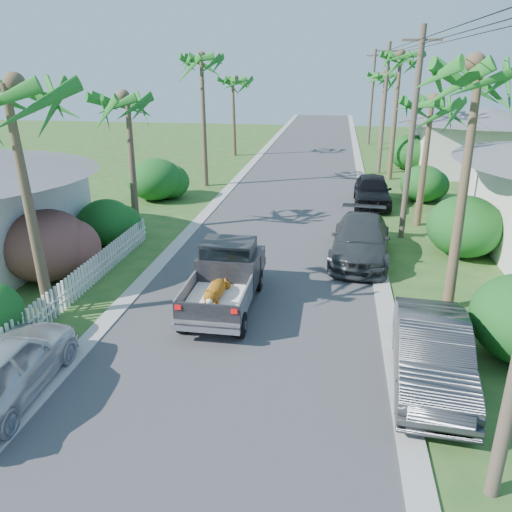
% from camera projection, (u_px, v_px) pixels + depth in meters
% --- Properties ---
extents(ground, '(120.00, 120.00, 0.00)m').
position_uv_depth(ground, '(220.00, 397.00, 11.90)').
color(ground, '#28541F').
rests_on(ground, ground).
extents(road, '(8.00, 100.00, 0.02)m').
position_uv_depth(road, '(300.00, 179.00, 34.97)').
color(road, '#38383A').
rests_on(road, ground).
extents(curb_left, '(0.60, 100.00, 0.06)m').
position_uv_depth(curb_left, '(240.00, 177.00, 35.60)').
color(curb_left, '#A5A39E').
rests_on(curb_left, ground).
extents(curb_right, '(0.60, 100.00, 0.06)m').
position_uv_depth(curb_right, '(362.00, 181.00, 34.33)').
color(curb_right, '#A5A39E').
rests_on(curb_right, ground).
extents(pickup_truck, '(1.98, 5.12, 2.06)m').
position_uv_depth(pickup_truck, '(227.00, 274.00, 16.39)').
color(pickup_truck, black).
rests_on(pickup_truck, ground).
extents(parked_car_rn, '(2.07, 5.01, 1.61)m').
position_uv_depth(parked_car_rn, '(432.00, 354.00, 12.18)').
color(parked_car_rn, '#303336').
rests_on(parked_car_rn, ground).
extents(parked_car_rm, '(2.70, 5.76, 1.62)m').
position_uv_depth(parked_car_rm, '(361.00, 240.00, 20.24)').
color(parked_car_rm, '#323638').
rests_on(parked_car_rm, ground).
extents(parked_car_rf, '(2.06, 4.99, 1.69)m').
position_uv_depth(parked_car_rf, '(372.00, 191.00, 28.11)').
color(parked_car_rf, black).
rests_on(parked_car_rf, ground).
extents(parked_car_ln, '(2.17, 4.82, 1.61)m').
position_uv_depth(parked_car_ln, '(1.00, 369.00, 11.60)').
color(parked_car_ln, silver).
rests_on(parked_car_ln, ground).
extents(palm_l_a, '(4.40, 4.40, 8.20)m').
position_uv_depth(palm_l_a, '(9.00, 85.00, 13.12)').
color(palm_l_a, brown).
rests_on(palm_l_a, ground).
extents(palm_l_b, '(4.40, 4.40, 7.40)m').
position_uv_depth(palm_l_b, '(126.00, 97.00, 21.79)').
color(palm_l_b, brown).
rests_on(palm_l_b, ground).
extents(palm_l_c, '(4.40, 4.40, 9.20)m').
position_uv_depth(palm_l_c, '(201.00, 58.00, 30.28)').
color(palm_l_c, brown).
rests_on(palm_l_c, ground).
extents(palm_l_d, '(4.40, 4.40, 7.70)m').
position_uv_depth(palm_l_d, '(233.00, 79.00, 41.95)').
color(palm_l_d, brown).
rests_on(palm_l_d, ground).
extents(palm_r_a, '(4.40, 4.40, 8.70)m').
position_uv_depth(palm_r_a, '(482.00, 65.00, 13.87)').
color(palm_r_a, brown).
rests_on(palm_r_a, ground).
extents(palm_r_b, '(4.40, 4.40, 7.20)m').
position_uv_depth(palm_r_b, '(432.00, 100.00, 22.66)').
color(palm_r_b, brown).
rests_on(palm_r_b, ground).
extents(palm_r_c, '(4.40, 4.40, 9.40)m').
position_uv_depth(palm_r_c, '(401.00, 55.00, 32.11)').
color(palm_r_c, brown).
rests_on(palm_r_c, ground).
extents(palm_r_d, '(4.40, 4.40, 8.00)m').
position_uv_depth(palm_r_d, '(386.00, 74.00, 45.48)').
color(palm_r_d, brown).
rests_on(palm_r_d, ground).
extents(shrub_l_b, '(3.00, 3.30, 2.60)m').
position_uv_depth(shrub_l_b, '(47.00, 246.00, 18.12)').
color(shrub_l_b, '#AE1847').
rests_on(shrub_l_b, ground).
extents(shrub_l_c, '(2.40, 2.64, 2.00)m').
position_uv_depth(shrub_l_c, '(106.00, 222.00, 21.86)').
color(shrub_l_c, '#164D18').
rests_on(shrub_l_c, ground).
extents(shrub_l_d, '(3.20, 3.52, 2.40)m').
position_uv_depth(shrub_l_d, '(155.00, 179.00, 29.27)').
color(shrub_l_d, '#164D18').
rests_on(shrub_l_d, ground).
extents(shrub_r_b, '(3.00, 3.30, 2.50)m').
position_uv_depth(shrub_r_b, '(464.00, 226.00, 20.46)').
color(shrub_r_b, '#164D18').
rests_on(shrub_r_b, ground).
extents(shrub_r_c, '(2.60, 2.86, 2.10)m').
position_uv_depth(shrub_r_c, '(423.00, 184.00, 28.89)').
color(shrub_r_c, '#164D18').
rests_on(shrub_r_c, ground).
extents(shrub_r_d, '(3.20, 3.52, 2.60)m').
position_uv_depth(shrub_r_d, '(410.00, 152.00, 37.95)').
color(shrub_r_d, '#164D18').
rests_on(shrub_r_d, ground).
extents(picket_fence, '(0.10, 11.00, 1.00)m').
position_uv_depth(picket_fence, '(89.00, 274.00, 17.68)').
color(picket_fence, white).
rests_on(picket_fence, ground).
extents(house_right_far, '(9.00, 8.00, 4.60)m').
position_uv_depth(house_right_far, '(481.00, 143.00, 36.93)').
color(house_right_far, silver).
rests_on(house_right_far, ground).
extents(utility_pole_b, '(1.60, 0.26, 9.00)m').
position_uv_depth(utility_pole_b, '(412.00, 136.00, 21.44)').
color(utility_pole_b, brown).
rests_on(utility_pole_b, ground).
extents(utility_pole_c, '(1.60, 0.26, 9.00)m').
position_uv_depth(utility_pole_c, '(384.00, 109.00, 35.29)').
color(utility_pole_c, brown).
rests_on(utility_pole_c, ground).
extents(utility_pole_d, '(1.60, 0.26, 9.00)m').
position_uv_depth(utility_pole_d, '(372.00, 97.00, 49.14)').
color(utility_pole_d, brown).
rests_on(utility_pole_d, ground).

